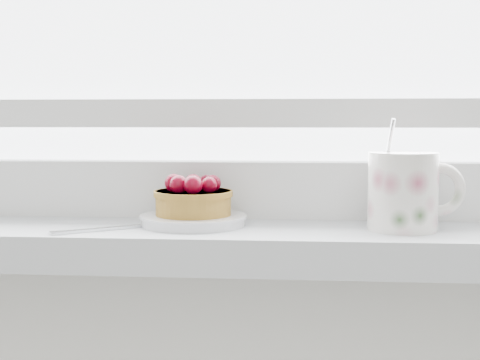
# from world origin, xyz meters

# --- Properties ---
(saucer) EXTENTS (0.12, 0.12, 0.01)m
(saucer) POSITION_xyz_m (-0.08, 1.89, 0.95)
(saucer) COLOR silver
(saucer) RESTS_ON windowsill
(raspberry_tart) EXTENTS (0.09, 0.09, 0.05)m
(raspberry_tart) POSITION_xyz_m (-0.08, 1.89, 0.97)
(raspberry_tart) COLOR brown
(raspberry_tart) RESTS_ON saucer
(floral_mug) EXTENTS (0.11, 0.09, 0.12)m
(floral_mug) POSITION_xyz_m (0.16, 1.88, 0.99)
(floral_mug) COLOR silver
(floral_mug) RESTS_ON windowsill
(fork) EXTENTS (0.15, 0.12, 0.00)m
(fork) POSITION_xyz_m (-0.15, 1.86, 0.94)
(fork) COLOR silver
(fork) RESTS_ON windowsill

